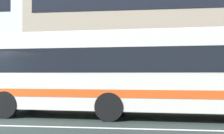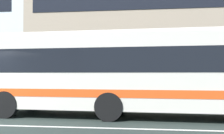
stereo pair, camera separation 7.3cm
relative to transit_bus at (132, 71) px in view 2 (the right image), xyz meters
The scene contains 2 objects.
apartment_block_right 13.92m from the transit_bus, 86.89° to the left, with size 18.15×9.54×12.63m.
transit_bus is the anchor object (origin of this frame).
Camera 2 is at (6.15, -8.32, 1.63)m, focal length 44.62 mm.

